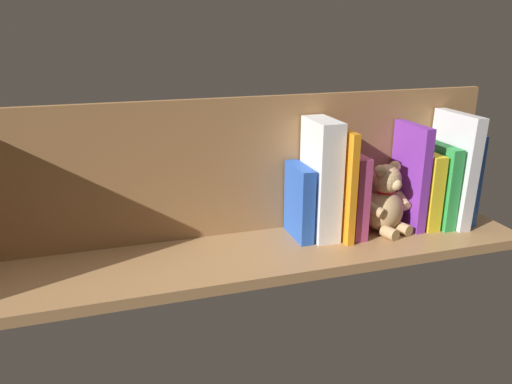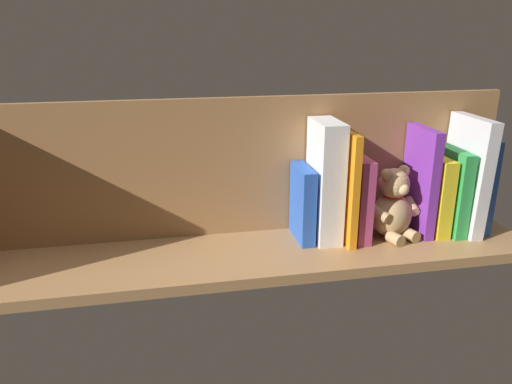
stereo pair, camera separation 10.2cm
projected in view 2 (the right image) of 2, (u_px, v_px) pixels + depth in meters
ground_plane at (256, 254)px, 106.40cm from camera, size 117.95×24.92×2.20cm
shelf_back_panel at (247, 166)px, 110.65cm from camera, size 117.95×1.50×30.20cm
book_0 at (475, 182)px, 114.58cm from camera, size 2.15×12.83×21.21cm
book_1 at (467, 175)px, 112.37cm from camera, size 3.61×14.73×25.85cm
book_2 at (449, 190)px, 113.37cm from camera, size 2.77×13.61×18.85cm
book_3 at (433, 193)px, 113.32cm from camera, size 3.17×12.79×17.32cm
book_4 at (420, 181)px, 111.79cm from camera, size 2.18×12.53×23.68cm
teddy_bear at (393, 206)px, 110.33cm from camera, size 12.37×11.85×15.88cm
book_5 at (356, 197)px, 109.83cm from camera, size 3.05×12.70×18.27cm
book_6 at (344, 186)px, 107.96cm from camera, size 1.58×13.54×23.96cm
dictionary_thick_white at (325, 181)px, 107.69cm from camera, size 5.16×11.63×25.91cm
book_7 at (303, 203)px, 108.83cm from camera, size 2.88×10.88×16.19cm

